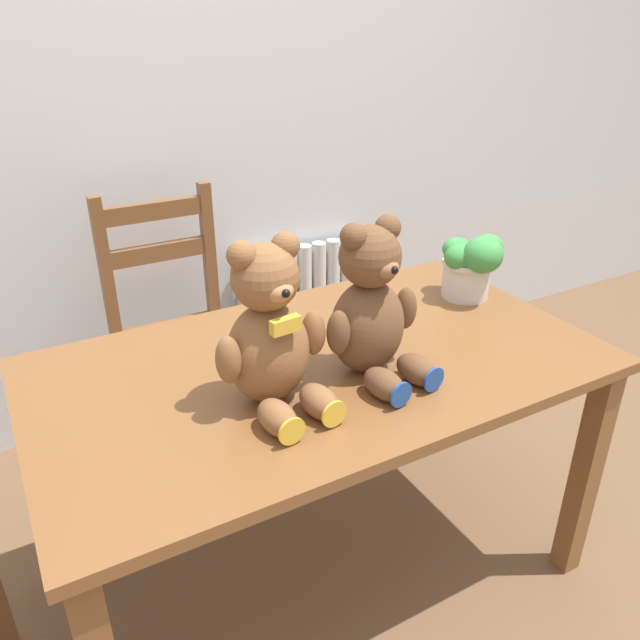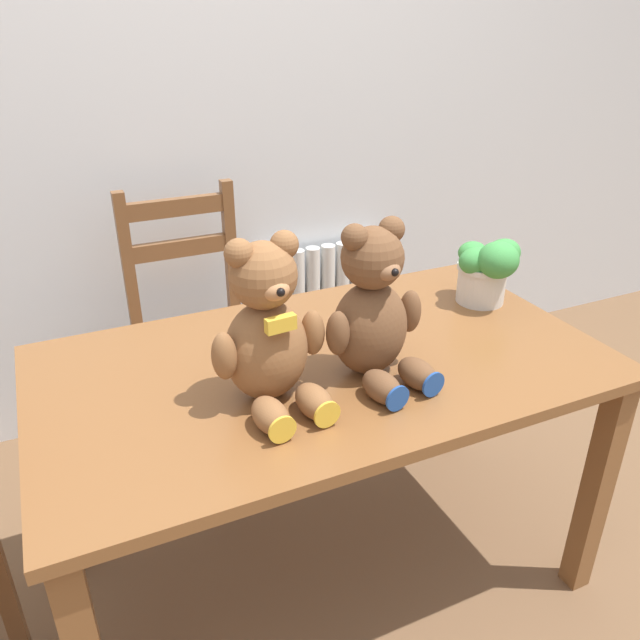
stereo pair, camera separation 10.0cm
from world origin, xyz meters
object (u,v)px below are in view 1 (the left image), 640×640
Objects in this scene: teddy_bear_left at (271,335)px; teddy_bear_right at (372,310)px; wooden_chair_behind at (177,335)px; potted_plant at (471,263)px.

teddy_bear_right is at bearing 174.95° from teddy_bear_left.
wooden_chair_behind is 0.98m from teddy_bear_right.
potted_plant is at bearing -169.46° from teddy_bear_left.
teddy_bear_left is at bearing -7.87° from teddy_bear_right.
potted_plant is at bearing 137.75° from wooden_chair_behind.
potted_plant is (0.49, 0.21, -0.05)m from teddy_bear_right.
teddy_bear_left is at bearing 88.02° from wooden_chair_behind.
potted_plant is (0.72, -0.65, 0.35)m from wooden_chair_behind.
teddy_bear_left reaches higher than potted_plant.
wooden_chair_behind is 4.74× the size of potted_plant.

